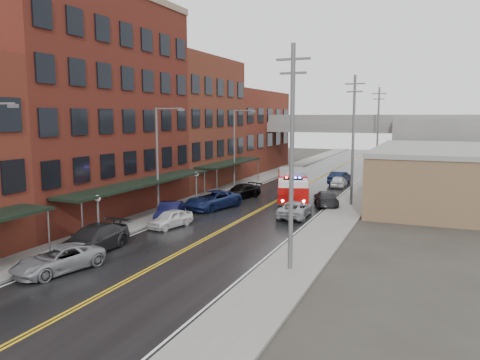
% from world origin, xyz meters
% --- Properties ---
extents(road, '(11.00, 160.00, 0.02)m').
position_xyz_m(road, '(0.00, 30.00, 0.01)').
color(road, black).
rests_on(road, ground).
extents(sidewalk_left, '(3.00, 160.00, 0.15)m').
position_xyz_m(sidewalk_left, '(-7.30, 30.00, 0.07)').
color(sidewalk_left, slate).
rests_on(sidewalk_left, ground).
extents(sidewalk_right, '(3.00, 160.00, 0.15)m').
position_xyz_m(sidewalk_right, '(7.30, 30.00, 0.07)').
color(sidewalk_right, slate).
rests_on(sidewalk_right, ground).
extents(curb_left, '(0.30, 160.00, 0.15)m').
position_xyz_m(curb_left, '(-5.65, 30.00, 0.07)').
color(curb_left, gray).
rests_on(curb_left, ground).
extents(curb_right, '(0.30, 160.00, 0.15)m').
position_xyz_m(curb_right, '(5.65, 30.00, 0.07)').
color(curb_right, gray).
rests_on(curb_right, ground).
extents(brick_building_b, '(9.00, 20.00, 18.00)m').
position_xyz_m(brick_building_b, '(-13.30, 23.00, 9.00)').
color(brick_building_b, '#551F16').
rests_on(brick_building_b, ground).
extents(brick_building_c, '(9.00, 15.00, 15.00)m').
position_xyz_m(brick_building_c, '(-13.30, 40.50, 7.50)').
color(brick_building_c, brown).
rests_on(brick_building_c, ground).
extents(brick_building_far, '(9.00, 20.00, 12.00)m').
position_xyz_m(brick_building_far, '(-13.30, 58.00, 6.00)').
color(brick_building_far, maroon).
rests_on(brick_building_far, ground).
extents(tan_building, '(14.00, 22.00, 5.00)m').
position_xyz_m(tan_building, '(16.00, 40.00, 2.50)').
color(tan_building, brown).
rests_on(tan_building, ground).
extents(right_far_block, '(18.00, 30.00, 8.00)m').
position_xyz_m(right_far_block, '(18.00, 70.00, 4.00)').
color(right_far_block, slate).
rests_on(right_far_block, ground).
extents(awning_1, '(2.60, 18.00, 3.09)m').
position_xyz_m(awning_1, '(-7.49, 23.00, 2.99)').
color(awning_1, black).
rests_on(awning_1, ground).
extents(awning_2, '(2.60, 13.00, 3.09)m').
position_xyz_m(awning_2, '(-7.49, 40.50, 2.99)').
color(awning_2, black).
rests_on(awning_2, ground).
extents(globe_lamp_1, '(0.44, 0.44, 3.12)m').
position_xyz_m(globe_lamp_1, '(-6.40, 16.00, 2.31)').
color(globe_lamp_1, '#59595B').
rests_on(globe_lamp_1, ground).
extents(globe_lamp_2, '(0.44, 0.44, 3.12)m').
position_xyz_m(globe_lamp_2, '(-6.40, 30.00, 2.31)').
color(globe_lamp_2, '#59595B').
rests_on(globe_lamp_2, ground).
extents(street_lamp_1, '(2.64, 0.22, 9.00)m').
position_xyz_m(street_lamp_1, '(-6.55, 24.00, 5.19)').
color(street_lamp_1, '#59595B').
rests_on(street_lamp_1, ground).
extents(street_lamp_2, '(2.64, 0.22, 9.00)m').
position_xyz_m(street_lamp_2, '(-6.55, 40.00, 5.19)').
color(street_lamp_2, '#59595B').
rests_on(street_lamp_2, ground).
extents(utility_pole_0, '(1.80, 0.24, 12.00)m').
position_xyz_m(utility_pole_0, '(7.20, 15.00, 6.31)').
color(utility_pole_0, '#59595B').
rests_on(utility_pole_0, ground).
extents(utility_pole_1, '(1.80, 0.24, 12.00)m').
position_xyz_m(utility_pole_1, '(7.20, 35.00, 6.31)').
color(utility_pole_1, '#59595B').
rests_on(utility_pole_1, ground).
extents(utility_pole_2, '(1.80, 0.24, 12.00)m').
position_xyz_m(utility_pole_2, '(7.20, 55.00, 6.31)').
color(utility_pole_2, '#59595B').
rests_on(utility_pole_2, ground).
extents(overpass, '(40.00, 10.00, 7.50)m').
position_xyz_m(overpass, '(0.00, 62.00, 5.99)').
color(overpass, slate).
rests_on(overpass, ground).
extents(fire_truck, '(5.33, 8.94, 3.11)m').
position_xyz_m(fire_truck, '(1.77, 34.00, 1.69)').
color(fire_truck, '#9A0807').
rests_on(fire_truck, ground).
extents(parked_car_left_2, '(3.38, 5.34, 1.37)m').
position_xyz_m(parked_car_left_2, '(-4.29, 10.09, 0.69)').
color(parked_car_left_2, gray).
rests_on(parked_car_left_2, ground).
extents(parked_car_left_3, '(2.46, 5.68, 1.63)m').
position_xyz_m(parked_car_left_3, '(-5.00, 13.74, 0.81)').
color(parked_car_left_3, black).
rests_on(parked_car_left_3, ground).
extents(parked_car_left_4, '(2.41, 4.15, 1.33)m').
position_xyz_m(parked_car_left_4, '(-3.99, 21.20, 0.66)').
color(parked_car_left_4, silver).
rests_on(parked_car_left_4, ground).
extents(parked_car_left_5, '(3.02, 4.92, 1.53)m').
position_xyz_m(parked_car_left_5, '(-5.00, 22.80, 0.77)').
color(parked_car_left_5, black).
rests_on(parked_car_left_5, ground).
extents(parked_car_left_6, '(4.12, 6.33, 1.62)m').
position_xyz_m(parked_car_left_6, '(-4.13, 28.80, 0.81)').
color(parked_car_left_6, '#14204D').
rests_on(parked_car_left_6, ground).
extents(parked_car_left_7, '(3.30, 5.24, 1.41)m').
position_xyz_m(parked_car_left_7, '(-3.82, 34.90, 0.71)').
color(parked_car_left_7, black).
rests_on(parked_car_left_7, ground).
extents(parked_car_right_0, '(2.56, 5.06, 1.37)m').
position_xyz_m(parked_car_right_0, '(3.72, 28.20, 0.69)').
color(parked_car_right_0, '#9DA1A5').
rests_on(parked_car_right_0, ground).
extents(parked_car_right_1, '(3.46, 5.31, 1.43)m').
position_xyz_m(parked_car_right_1, '(5.00, 34.20, 0.71)').
color(parked_car_right_1, '#28282A').
rests_on(parked_car_right_1, ground).
extents(parked_car_right_2, '(1.80, 4.04, 1.35)m').
position_xyz_m(parked_car_right_2, '(3.91, 46.20, 0.68)').
color(parked_car_right_2, white).
rests_on(parked_car_right_2, ground).
extents(parked_car_right_3, '(2.25, 4.96, 1.58)m').
position_xyz_m(parked_car_right_3, '(3.60, 48.70, 0.79)').
color(parked_car_right_3, black).
rests_on(parked_car_right_3, ground).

